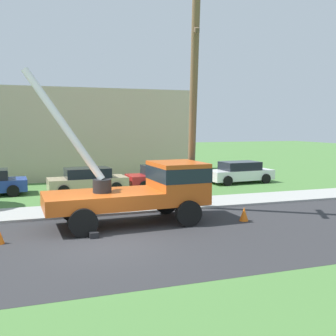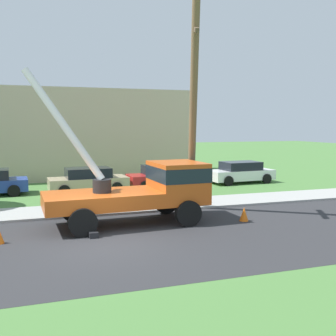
# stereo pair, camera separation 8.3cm
# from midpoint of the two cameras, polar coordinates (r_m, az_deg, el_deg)

# --- Properties ---
(ground_plane) EXTENTS (120.00, 120.00, 0.00)m
(ground_plane) POSITION_cam_midpoint_polar(r_m,az_deg,el_deg) (24.88, -13.35, -2.86)
(ground_plane) COLOR #477538
(road_asphalt) EXTENTS (80.00, 7.86, 0.01)m
(road_asphalt) POSITION_cam_midpoint_polar(r_m,az_deg,el_deg) (13.22, -8.81, -10.69)
(road_asphalt) COLOR #2B2B2D
(road_asphalt) RESTS_ON ground
(sidewalk_strip) EXTENTS (80.00, 2.57, 0.10)m
(sidewalk_strip) POSITION_cam_midpoint_polar(r_m,az_deg,el_deg) (18.22, -11.51, -5.92)
(sidewalk_strip) COLOR #9E9E99
(sidewalk_strip) RESTS_ON ground
(utility_truck) EXTENTS (6.88, 3.21, 5.98)m
(utility_truck) POSITION_cam_midpoint_polar(r_m,az_deg,el_deg) (15.62, -2.92, -2.74)
(utility_truck) COLOR #C65119
(utility_truck) RESTS_ON ground
(leaning_utility_pole) EXTENTS (1.20, 3.16, 8.74)m
(leaning_utility_pole) POSITION_cam_midpoint_polar(r_m,az_deg,el_deg) (17.04, 3.79, 8.35)
(leaning_utility_pole) COLOR brown
(leaning_utility_pole) RESTS_ON ground
(traffic_cone_ahead) EXTENTS (0.36, 0.36, 0.56)m
(traffic_cone_ahead) POSITION_cam_midpoint_polar(r_m,az_deg,el_deg) (16.26, 11.05, -6.55)
(traffic_cone_ahead) COLOR orange
(traffic_cone_ahead) RESTS_ON ground
(traffic_cone_curbside) EXTENTS (0.36, 0.36, 0.56)m
(traffic_cone_curbside) POSITION_cam_midpoint_polar(r_m,az_deg,el_deg) (17.38, 2.40, -5.61)
(traffic_cone_curbside) COLOR orange
(traffic_cone_curbside) RESTS_ON ground
(parked_sedan_tan) EXTENTS (4.50, 2.20, 1.42)m
(parked_sedan_tan) POSITION_cam_midpoint_polar(r_m,az_deg,el_deg) (23.05, -11.31, -1.73)
(parked_sedan_tan) COLOR tan
(parked_sedan_tan) RESTS_ON ground
(parked_sedan_red) EXTENTS (4.46, 2.12, 1.42)m
(parked_sedan_red) POSITION_cam_midpoint_polar(r_m,az_deg,el_deg) (24.23, -0.51, -1.23)
(parked_sedan_red) COLOR #B21E1E
(parked_sedan_red) RESTS_ON ground
(parked_sedan_white) EXTENTS (4.50, 2.19, 1.42)m
(parked_sedan_white) POSITION_cam_midpoint_polar(r_m,az_deg,el_deg) (26.88, 10.50, -0.61)
(parked_sedan_white) COLOR silver
(parked_sedan_white) RESTS_ON ground
(lowrise_building_backdrop) EXTENTS (18.00, 6.00, 6.40)m
(lowrise_building_backdrop) POSITION_cam_midpoint_polar(r_m,az_deg,el_deg) (30.62, -14.27, 4.79)
(lowrise_building_backdrop) COLOR #C6B293
(lowrise_building_backdrop) RESTS_ON ground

